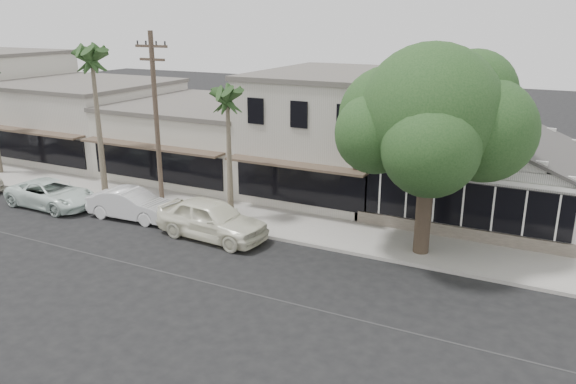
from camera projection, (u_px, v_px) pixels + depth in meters
The scene contains 13 objects.
ground at pixel (271, 298), 19.98m from camera, with size 140.00×140.00×0.00m, color black.
sidewalk_north at pixel (197, 208), 29.14m from camera, with size 90.00×3.50×0.15m, color #9E9991.
corner_shop at pixel (480, 165), 27.68m from camera, with size 10.40×8.60×5.10m.
row_building_near at pixel (337, 134), 31.80m from camera, with size 8.00×10.00×6.50m, color beige.
row_building_midnear at pixel (206, 139), 36.01m from camera, with size 10.00×10.00×4.20m, color beige.
row_building_midfar at pixel (85, 120), 40.40m from camera, with size 11.00×10.00×5.00m, color beige.
utility_pole at pixel (157, 122), 26.85m from camera, with size 1.80×0.24×9.00m.
car_0 at pixel (212, 219), 25.21m from camera, with size 2.14×5.32×1.81m, color white.
car_1 at pixel (132, 204), 27.71m from camera, with size 1.57×4.51×1.48m, color white.
car_2 at pixel (52, 194), 29.44m from camera, with size 2.35×5.09×1.42m, color silver.
shade_tree at pixel (430, 118), 22.17m from camera, with size 7.88×7.12×8.74m.
palm_east at pixel (227, 100), 25.81m from camera, with size 2.49×2.49×6.92m.
palm_mid at pixel (92, 60), 29.22m from camera, with size 2.82×2.82×8.60m.
Camera 1 is at (8.61, -15.74, 9.58)m, focal length 35.00 mm.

